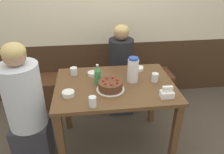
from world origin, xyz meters
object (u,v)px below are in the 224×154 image
Objects in this scene: water_pitcher at (133,70)px; glass_shot_small at (93,102)px; soju_bottle at (98,74)px; bowl_rice_small at (137,68)px; bench_seat at (107,89)px; bowl_soup_white at (68,94)px; person_pale_blue_shirt at (27,111)px; bowl_side_dish at (93,74)px; birthday_cake at (110,86)px; glass_water_tall at (155,77)px; glass_tumbler_short at (74,71)px; napkin_holder at (167,93)px; person_teal_shirt at (121,74)px.

glass_shot_small is at bearing -137.22° from water_pitcher.
soju_bottle reaches higher than bowl_rice_small.
bowl_soup_white is (-0.43, -0.98, 0.57)m from bench_seat.
person_pale_blue_shirt is (-0.66, -0.13, -0.26)m from soju_bottle.
soju_bottle is 1.50× the size of bowl_rice_small.
person_pale_blue_shirt is (-0.60, 0.24, -0.21)m from glass_shot_small.
bowl_side_dish is 0.08× the size of person_pale_blue_shirt.
bench_seat is 7.31× the size of water_pitcher.
person_pale_blue_shirt reaches higher than glass_shot_small.
bowl_rice_small is at bearing -63.25° from bench_seat.
glass_shot_small is (-0.22, -1.16, 0.60)m from bench_seat.
birthday_cake is 2.39× the size of bowl_soup_white.
bench_seat is at bearing 48.28° from person_pale_blue_shirt.
water_pitcher is 0.64m from bowl_soup_white.
water_pitcher reaches higher than glass_water_tall.
glass_tumbler_short is (-0.67, -0.03, 0.02)m from bowl_rice_small.
bowl_rice_small is 1.52× the size of glass_water_tall.
bowl_rice_small is (0.10, 0.24, -0.11)m from water_pitcher.
bench_seat is 1.33m from glass_shot_small.
napkin_holder reaches higher than glass_tumbler_short.
bowl_soup_white is at bearing -35.97° from person_teal_shirt.
person_pale_blue_shirt reaches higher than bowl_soup_white.
glass_shot_small is at bearing -22.14° from person_pale_blue_shirt.
bowl_side_dish is (-0.48, -0.07, 0.00)m from bowl_rice_small.
soju_bottle reaches higher than napkin_holder.
water_pitcher is 1.28× the size of soju_bottle.
bowl_soup_white is 0.27m from glass_shot_small.
glass_shot_small is (0.20, -0.18, 0.02)m from bowl_soup_white.
bench_seat is 1.45× the size of person_pale_blue_shirt.
glass_tumbler_short is (-0.34, 0.34, -0.00)m from birthday_cake.
glass_water_tall is at bearing 10.93° from bowl_soup_white.
bench_seat is 0.84m from bowl_rice_small.
glass_water_tall reaches higher than bowl_side_dish.
soju_bottle is at bearing -152.08° from bowl_rice_small.
birthday_cake is 0.18m from soju_bottle.
bowl_rice_small is (0.71, 0.43, -0.00)m from bowl_soup_white.
person_pale_blue_shirt is at bearing -154.43° from bowl_side_dish.
bowl_side_dish is 1.32× the size of glass_tumbler_short.
bench_seat is 1.29m from person_pale_blue_shirt.
soju_bottle is 0.17× the size of person_teal_shirt.
birthday_cake is at bearing 8.57° from bowl_soup_white.
glass_water_tall is at bearing -64.69° from bench_seat.
glass_water_tall reaches higher than glass_tumbler_short.
napkin_holder reaches higher than bowl_side_dish.
glass_shot_small is 0.68m from person_pale_blue_shirt.
bowl_side_dish reaches higher than bench_seat.
bench_seat is 1.55× the size of person_teal_shirt.
soju_bottle reaches higher than glass_water_tall.
bowl_side_dish is at bearing 25.57° from person_pale_blue_shirt.
soju_bottle is 0.18m from bowl_side_dish.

